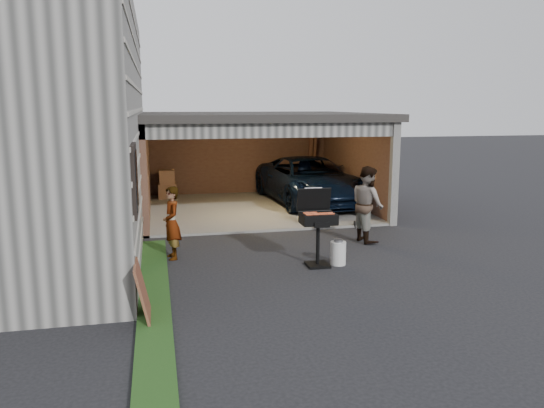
{
  "coord_description": "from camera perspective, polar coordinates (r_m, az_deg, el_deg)",
  "views": [
    {
      "loc": [
        -2.14,
        -9.1,
        3.13
      ],
      "look_at": [
        0.13,
        1.22,
        1.15
      ],
      "focal_mm": 35.0,
      "sensor_mm": 36.0,
      "label": 1
    }
  ],
  "objects": [
    {
      "name": "plywood_panel",
      "position": [
        8.07,
        -13.72,
        -9.2
      ],
      "size": [
        0.22,
        0.79,
        0.87
      ],
      "primitive_type": "cube",
      "rotation": [
        0.0,
        -0.21,
        0.0
      ],
      "color": "#5B2B1F",
      "rests_on": "ground"
    },
    {
      "name": "garage",
      "position": [
        16.21,
        -2.09,
        6.14
      ],
      "size": [
        6.8,
        6.3,
        2.9
      ],
      "color": "#605E59",
      "rests_on": "ground"
    },
    {
      "name": "propane_tank",
      "position": [
        10.64,
        7.12,
        -5.27
      ],
      "size": [
        0.35,
        0.35,
        0.47
      ],
      "primitive_type": "cylinder",
      "rotation": [
        0.0,
        0.0,
        -0.13
      ],
      "color": "silver",
      "rests_on": "ground"
    },
    {
      "name": "minivan",
      "position": [
        16.86,
        4.03,
        2.37
      ],
      "size": [
        2.73,
        5.33,
        1.44
      ],
      "primitive_type": "imported",
      "rotation": [
        0.0,
        0.0,
        0.07
      ],
      "color": "black",
      "rests_on": "ground"
    },
    {
      "name": "hand_truck",
      "position": [
        13.9,
        9.67,
        -1.74
      ],
      "size": [
        0.44,
        0.38,
        1.01
      ],
      "rotation": [
        0.0,
        0.0,
        -0.25
      ],
      "color": "gray",
      "rests_on": "ground"
    },
    {
      "name": "ground",
      "position": [
        9.86,
        0.77,
        -7.89
      ],
      "size": [
        80.0,
        80.0,
        0.0
      ],
      "primitive_type": "plane",
      "color": "black",
      "rests_on": "ground"
    },
    {
      "name": "man",
      "position": [
        12.42,
        10.23,
        -0.0
      ],
      "size": [
        0.76,
        0.92,
        1.76
      ],
      "primitive_type": "imported",
      "rotation": [
        0.0,
        0.0,
        1.68
      ],
      "color": "#402019",
      "rests_on": "ground"
    },
    {
      "name": "groundcover_strip",
      "position": [
        8.68,
        -12.53,
        -10.58
      ],
      "size": [
        0.5,
        8.0,
        0.06
      ],
      "primitive_type": "cube",
      "color": "#193814",
      "rests_on": "ground"
    },
    {
      "name": "woman",
      "position": [
        11.03,
        -10.73,
        -2.02
      ],
      "size": [
        0.46,
        0.61,
        1.5
      ],
      "primitive_type": "imported",
      "rotation": [
        0.0,
        0.0,
        -1.38
      ],
      "color": "#CADBFF",
      "rests_on": "ground"
    },
    {
      "name": "bbq_grill",
      "position": [
        10.37,
        4.93,
        -1.85
      ],
      "size": [
        0.68,
        0.6,
        1.51
      ],
      "color": "black",
      "rests_on": "ground"
    }
  ]
}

